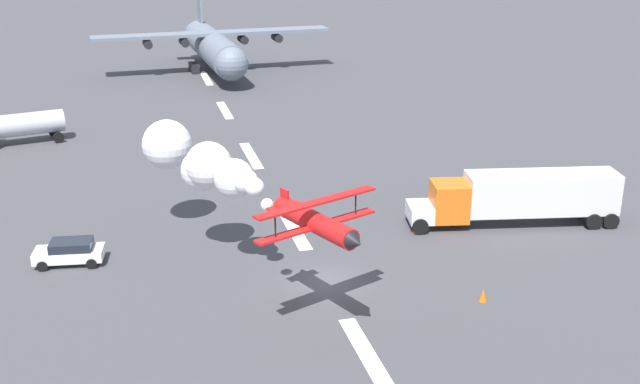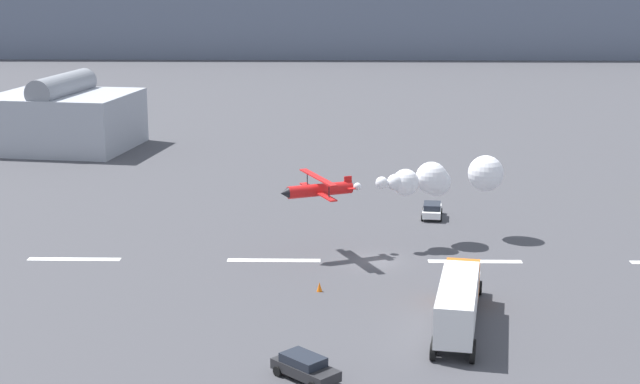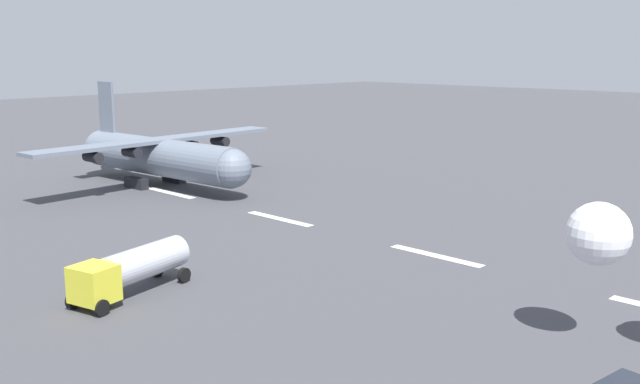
{
  "view_description": "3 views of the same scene",
  "coord_description": "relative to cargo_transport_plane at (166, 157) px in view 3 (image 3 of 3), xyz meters",
  "views": [
    {
      "loc": [
        -39.72,
        10.47,
        20.51
      ],
      "look_at": [
        5.56,
        -1.14,
        3.56
      ],
      "focal_mm": 43.59,
      "sensor_mm": 36.0,
      "label": 1
    },
    {
      "loc": [
        -3.16,
        -78.12,
        24.57
      ],
      "look_at": [
        -4.68,
        1.76,
        5.63
      ],
      "focal_mm": 53.57,
      "sensor_mm": 36.0,
      "label": 2
    },
    {
      "loc": [
        -3.77,
        43.4,
        15.25
      ],
      "look_at": [
        37.93,
        0.0,
        3.21
      ],
      "focal_mm": 40.23,
      "sensor_mm": 36.0,
      "label": 3
    }
  ],
  "objects": [
    {
      "name": "runway_stripe_6",
      "position": [
        -37.39,
        1.64,
        -3.48
      ],
      "size": [
        8.0,
        0.9,
        0.01
      ],
      "primitive_type": "cube",
      "color": "white",
      "rests_on": "ground"
    },
    {
      "name": "runway_stripe_7",
      "position": [
        -20.17,
        1.64,
        -3.48
      ],
      "size": [
        8.0,
        0.9,
        0.01
      ],
      "primitive_type": "cube",
      "color": "white",
      "rests_on": "ground"
    },
    {
      "name": "runway_stripe_8",
      "position": [
        -2.94,
        1.64,
        -3.48
      ],
      "size": [
        8.0,
        0.9,
        0.01
      ],
      "primitive_type": "cube",
      "color": "white",
      "rests_on": "ground"
    },
    {
      "name": "cargo_transport_plane",
      "position": [
        0.0,
        0.0,
        0.0
      ],
      "size": [
        26.01,
        31.6,
        11.44
      ],
      "color": "slate",
      "rests_on": "ground"
    },
    {
      "name": "fuel_tanker_truck",
      "position": [
        -28.56,
        22.21,
        -1.75
      ],
      "size": [
        4.48,
        8.76,
        2.9
      ],
      "color": "yellow",
      "rests_on": "ground"
    }
  ]
}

